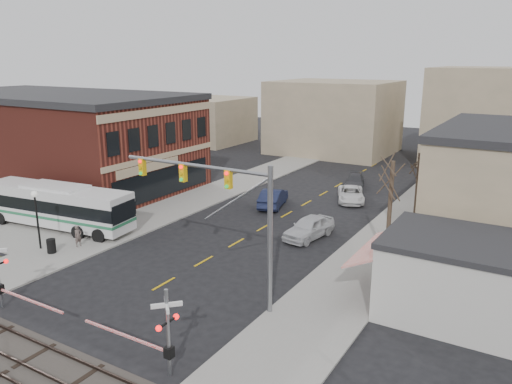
% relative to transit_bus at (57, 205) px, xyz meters
% --- Properties ---
extents(ground, '(160.00, 160.00, 0.00)m').
position_rel_transit_bus_xyz_m(ground, '(13.92, -5.58, -1.88)').
color(ground, black).
rests_on(ground, ground).
extents(sidewalk_west, '(5.00, 60.00, 0.12)m').
position_rel_transit_bus_xyz_m(sidewalk_west, '(4.42, 14.42, -1.82)').
color(sidewalk_west, gray).
rests_on(sidewalk_west, ground).
extents(sidewalk_east, '(5.00, 60.00, 0.12)m').
position_rel_transit_bus_xyz_m(sidewalk_east, '(23.42, 14.42, -1.82)').
color(sidewalk_east, gray).
rests_on(sidewalk_east, ground).
extents(ballast_strip, '(160.00, 5.00, 0.06)m').
position_rel_transit_bus_xyz_m(ballast_strip, '(13.92, -13.58, -1.85)').
color(ballast_strip, '#332D28').
rests_on(ballast_strip, ground).
extents(rail_tracks, '(160.00, 3.91, 0.14)m').
position_rel_transit_bus_xyz_m(rail_tracks, '(13.92, -13.58, -1.76)').
color(rail_tracks, '#2D231E').
rests_on(rail_tracks, ground).
extents(brick_building, '(30.40, 15.40, 9.60)m').
position_rel_transit_bus_xyz_m(brick_building, '(-13.06, 10.42, 2.93)').
color(brick_building, maroon).
rests_on(brick_building, ground).
extents(awning_shop, '(9.74, 6.20, 4.30)m').
position_rel_transit_bus_xyz_m(awning_shop, '(29.89, 1.42, 0.28)').
color(awning_shop, beige).
rests_on(awning_shop, ground).
extents(tree_east_a, '(0.28, 0.28, 6.75)m').
position_rel_transit_bus_xyz_m(tree_east_a, '(24.42, 6.42, 1.61)').
color(tree_east_a, '#382B21').
rests_on(tree_east_a, sidewalk_east).
extents(tree_east_b, '(0.28, 0.28, 6.30)m').
position_rel_transit_bus_xyz_m(tree_east_b, '(24.72, 12.42, 1.39)').
color(tree_east_b, '#382B21').
rests_on(tree_east_b, sidewalk_east).
extents(tree_east_c, '(0.28, 0.28, 7.20)m').
position_rel_transit_bus_xyz_m(tree_east_c, '(24.92, 20.42, 1.84)').
color(tree_east_c, '#382B21').
rests_on(tree_east_c, sidewalk_east).
extents(transit_bus, '(13.24, 4.42, 3.34)m').
position_rel_transit_bus_xyz_m(transit_bus, '(0.00, 0.00, 0.00)').
color(transit_bus, silver).
rests_on(transit_bus, ground).
extents(traffic_signal_mast, '(9.59, 0.30, 8.00)m').
position_rel_transit_bus_xyz_m(traffic_signal_mast, '(18.42, -3.38, 3.84)').
color(traffic_signal_mast, gray).
rests_on(traffic_signal_mast, ground).
extents(rr_crossing_west, '(5.60, 1.36, 4.00)m').
position_rel_transit_bus_xyz_m(rr_crossing_west, '(8.77, -10.31, 0.09)').
color(rr_crossing_west, gray).
rests_on(rr_crossing_west, ground).
extents(rr_crossing_east, '(5.60, 1.36, 4.00)m').
position_rel_transit_bus_xyz_m(rr_crossing_east, '(19.65, -10.25, 0.09)').
color(rr_crossing_east, gray).
rests_on(rr_crossing_east, ground).
extents(street_lamp, '(0.44, 0.44, 4.19)m').
position_rel_transit_bus_xyz_m(street_lamp, '(2.82, -3.81, 1.25)').
color(street_lamp, black).
rests_on(street_lamp, sidewalk_west).
extents(trash_bin, '(0.60, 0.60, 0.98)m').
position_rel_transit_bus_xyz_m(trash_bin, '(4.19, -3.93, -1.27)').
color(trash_bin, black).
rests_on(trash_bin, sidewalk_west).
extents(car_a, '(2.70, 5.13, 1.66)m').
position_rel_transit_bus_xyz_m(car_a, '(18.03, 8.10, -1.05)').
color(car_a, silver).
rests_on(car_a, ground).
extents(car_b, '(3.05, 5.35, 1.67)m').
position_rel_transit_bus_xyz_m(car_b, '(11.74, 13.95, -1.05)').
color(car_b, '#161C38').
rests_on(car_b, ground).
extents(car_c, '(4.06, 5.52, 1.39)m').
position_rel_transit_bus_xyz_m(car_c, '(17.24, 19.15, -1.19)').
color(car_c, white).
rests_on(car_c, ground).
extents(car_d, '(3.07, 4.91, 1.33)m').
position_rel_transit_bus_xyz_m(car_d, '(15.76, 24.35, -1.22)').
color(car_d, '#37373B').
rests_on(car_d, ground).
extents(pedestrian_near, '(0.43, 0.60, 1.56)m').
position_rel_transit_bus_xyz_m(pedestrian_near, '(4.83, -2.17, -0.98)').
color(pedestrian_near, '#5F514C').
rests_on(pedestrian_near, sidewalk_west).
extents(pedestrian_far, '(0.97, 0.99, 1.61)m').
position_rel_transit_bus_xyz_m(pedestrian_far, '(3.43, 0.77, -0.96)').
color(pedestrian_far, '#373861').
rests_on(pedestrian_far, sidewalk_west).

